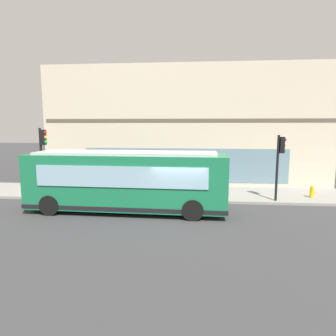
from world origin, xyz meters
name	(u,v)px	position (x,y,z in m)	size (l,w,h in m)	color
ground	(180,217)	(0.00, 0.00, 0.00)	(120.00, 120.00, 0.00)	#38383A
sidewalk_curb	(183,193)	(4.68, 0.00, 0.07)	(4.16, 40.00, 0.15)	gray
building_corner	(187,127)	(11.59, 0.00, 4.29)	(9.72, 20.31, 8.60)	beige
city_bus_nearside	(127,181)	(0.75, 2.75, 1.55)	(2.85, 10.11, 3.07)	#197247
traffic_light_near_corner	(280,155)	(3.05, -5.43, 2.74)	(0.32, 0.49, 3.71)	black
traffic_light_down_block	(43,149)	(3.05, 8.35, 2.99)	(0.32, 0.49, 4.08)	black
fire_hydrant	(312,192)	(3.96, -7.62, 0.51)	(0.35, 0.35, 0.74)	yellow
pedestrian_near_building_entrance	(105,177)	(4.67, 5.09, 1.07)	(0.32, 0.32, 1.62)	#3359A5
pedestrian_near_hydrant	(79,180)	(3.45, 6.37, 1.04)	(0.32, 0.32, 1.57)	#3F8C4C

